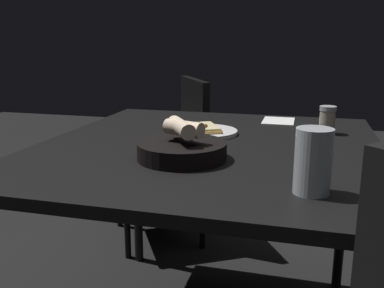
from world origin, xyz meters
name	(u,v)px	position (x,y,z in m)	size (l,w,h in m)	color
dining_table	(210,161)	(0.00, 0.00, 0.67)	(1.11, 1.03, 0.73)	black
pizza_plate	(205,131)	(0.13, 0.05, 0.74)	(0.22, 0.22, 0.04)	white
bread_basket	(182,148)	(-0.19, 0.03, 0.76)	(0.24, 0.24, 0.11)	black
beer_glass	(313,164)	(-0.37, -0.30, 0.80)	(0.08, 0.08, 0.14)	silver
pepper_shaker	(327,122)	(0.24, -0.35, 0.77)	(0.06, 0.06, 0.09)	#BFB299
napkin	(279,121)	(0.42, -0.18, 0.73)	(0.16, 0.12, 0.00)	white
chair_near	(172,148)	(0.80, 0.38, 0.49)	(0.60, 0.60, 0.85)	black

